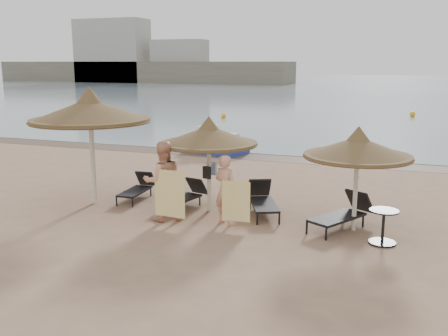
# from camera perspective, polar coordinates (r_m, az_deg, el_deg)

# --- Properties ---
(ground) EXTENTS (160.00, 160.00, 0.00)m
(ground) POSITION_cam_1_polar(r_m,az_deg,el_deg) (12.15, -4.10, -6.82)
(ground) COLOR #A17758
(ground) RESTS_ON ground
(sea) EXTENTS (200.00, 140.00, 0.03)m
(sea) POSITION_cam_1_polar(r_m,az_deg,el_deg) (90.69, 17.23, 9.03)
(sea) COLOR slate
(sea) RESTS_ON ground
(wet_sand_strip) EXTENTS (200.00, 1.60, 0.01)m
(wet_sand_strip) POSITION_cam_1_polar(r_m,az_deg,el_deg) (20.80, 6.51, 1.11)
(wet_sand_strip) COLOR brown
(wet_sand_strip) RESTS_ON ground
(far_shore) EXTENTS (150.00, 54.80, 12.00)m
(far_shore) POSITION_cam_1_polar(r_m,az_deg,el_deg) (93.21, 1.38, 11.40)
(far_shore) COLOR slate
(far_shore) RESTS_ON ground
(palapa_left) EXTENTS (3.31, 3.31, 3.28)m
(palapa_left) POSITION_cam_1_polar(r_m,az_deg,el_deg) (14.15, -15.06, 6.32)
(palapa_left) COLOR beige
(palapa_left) RESTS_ON ground
(palapa_center) EXTENTS (2.58, 2.58, 2.55)m
(palapa_center) POSITION_cam_1_polar(r_m,az_deg,el_deg) (13.00, -1.74, 3.69)
(palapa_center) COLOR beige
(palapa_center) RESTS_ON ground
(palapa_right) EXTENTS (2.51, 2.51, 2.49)m
(palapa_right) POSITION_cam_1_polar(r_m,az_deg,el_deg) (11.88, 15.05, 2.24)
(palapa_right) COLOR beige
(palapa_right) RESTS_ON ground
(lounger_far_left) EXTENTS (0.64, 1.65, 0.72)m
(lounger_far_left) POSITION_cam_1_polar(r_m,az_deg,el_deg) (14.77, -9.79, -2.23)
(lounger_far_left) COLOR black
(lounger_far_left) RESTS_ON ground
(lounger_near_left) EXTENTS (0.91, 1.73, 0.74)m
(lounger_near_left) POSITION_cam_1_polar(r_m,az_deg,el_deg) (13.73, -4.49, -3.14)
(lounger_near_left) COLOR black
(lounger_near_left) RESTS_ON ground
(lounger_near_right) EXTENTS (1.29, 1.90, 0.82)m
(lounger_near_right) POSITION_cam_1_polar(r_m,az_deg,el_deg) (13.20, 4.42, -3.61)
(lounger_near_right) COLOR black
(lounger_near_right) RESTS_ON ground
(lounger_far_right) EXTENTS (1.46, 1.93, 0.84)m
(lounger_far_right) POSITION_cam_1_polar(r_m,az_deg,el_deg) (12.33, 13.53, -4.99)
(lounger_far_right) COLOR black
(lounger_far_right) RESTS_ON ground
(side_table) EXTENTS (0.63, 0.63, 0.77)m
(side_table) POSITION_cam_1_polar(r_m,az_deg,el_deg) (11.53, 17.72, -6.53)
(side_table) COLOR black
(side_table) RESTS_ON ground
(person_left) EXTENTS (1.28, 1.18, 2.34)m
(person_left) POSITION_cam_1_polar(r_m,az_deg,el_deg) (12.47, -7.01, -0.78)
(person_left) COLOR #E09C79
(person_left) RESTS_ON ground
(person_right) EXTENTS (1.09, 0.90, 2.03)m
(person_right) POSITION_cam_1_polar(r_m,az_deg,el_deg) (12.10, 0.19, -1.84)
(person_right) COLOR #E09C79
(person_right) RESTS_ON ground
(towel_left) EXTENTS (0.83, 0.08, 1.16)m
(towel_left) POSITION_cam_1_polar(r_m,az_deg,el_deg) (12.10, -6.23, -2.95)
(towel_left) COLOR yellow
(towel_left) RESTS_ON ground
(towel_right) EXTENTS (0.70, 0.03, 0.98)m
(towel_right) POSITION_cam_1_polar(r_m,az_deg,el_deg) (11.85, 1.37, -3.83)
(towel_right) COLOR yellow
(towel_right) RESTS_ON ground
(bag_patterned) EXTENTS (0.29, 0.16, 0.34)m
(bag_patterned) POSITION_cam_1_polar(r_m,az_deg,el_deg) (13.32, -1.43, -0.04)
(bag_patterned) COLOR silver
(bag_patterned) RESTS_ON ground
(bag_dark) EXTENTS (0.24, 0.13, 0.32)m
(bag_dark) POSITION_cam_1_polar(r_m,az_deg,el_deg) (13.02, -1.98, -0.53)
(bag_dark) COLOR black
(bag_dark) RESTS_ON ground
(pedal_boat) EXTENTS (2.85, 2.16, 1.17)m
(pedal_boat) POSITION_cam_1_polar(r_m,az_deg,el_deg) (21.91, -0.90, 2.88)
(pedal_boat) COLOR #24379E
(pedal_boat) RESTS_ON ground
(buoy_left) EXTENTS (0.35, 0.35, 0.35)m
(buoy_left) POSITION_cam_1_polar(r_m,az_deg,el_deg) (35.62, -0.05, 5.99)
(buoy_left) COLOR #FAAE08
(buoy_left) RESTS_ON ground
(buoy_mid) EXTENTS (0.40, 0.40, 0.40)m
(buoy_mid) POSITION_cam_1_polar(r_m,az_deg,el_deg) (38.97, 20.75, 5.78)
(buoy_mid) COLOR #FAAE08
(buoy_mid) RESTS_ON ground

